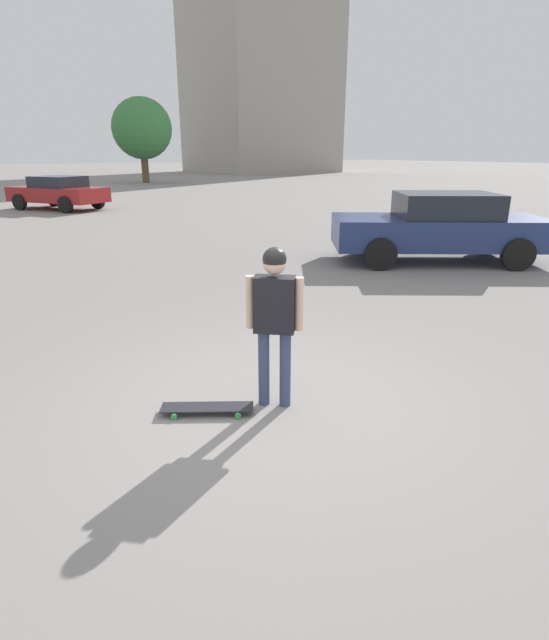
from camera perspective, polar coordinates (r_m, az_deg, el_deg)
ground_plane at (r=5.18m, az=0.00°, el=-9.58°), size 220.00×220.00×0.00m
person at (r=4.78m, az=0.00°, el=1.26°), size 0.43×0.41×1.62m
skateboard at (r=5.03m, az=-7.70°, el=-9.89°), size 0.87×0.67×0.07m
car_parked_near at (r=12.26m, az=18.37°, el=10.11°), size 4.95×4.28×1.56m
car_parked_far at (r=24.49m, az=-23.50°, el=13.28°), size 3.82×4.67×1.43m
building_block_distant at (r=66.19m, az=-1.76°, el=29.62°), size 14.52×14.34×29.90m
tree_distant at (r=43.41m, az=-14.90°, el=20.38°), size 4.70×4.70×6.50m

